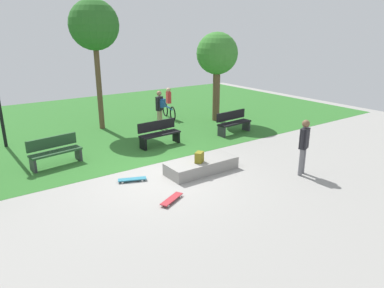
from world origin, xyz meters
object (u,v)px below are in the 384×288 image
at_px(skater_performing_trick, 304,143).
at_px(tree_young_birch, 217,55).
at_px(skateboard_by_ledge, 172,199).
at_px(backpack_on_ledge, 199,157).
at_px(skateboard_spare, 132,179).
at_px(tree_leaning_ash, 94,26).
at_px(concrete_ledge, 202,166).
at_px(park_bench_near_lamppost, 55,151).
at_px(park_bench_center_lawn, 233,122).
at_px(cyclist_on_bicycle, 169,105).
at_px(park_bench_far_right, 159,133).
at_px(pedestrian_with_backpack, 160,106).

distance_m(skater_performing_trick, tree_young_birch, 7.26).
height_order(skateboard_by_ledge, tree_young_birch, tree_young_birch).
bearing_deg(backpack_on_ledge, tree_young_birch, 13.86).
distance_m(skateboard_spare, tree_leaning_ash, 7.44).
height_order(skater_performing_trick, skateboard_spare, skater_performing_trick).
xyz_separation_m(concrete_ledge, park_bench_near_lamppost, (-3.48, 3.11, 0.30)).
relative_size(park_bench_center_lawn, cyclist_on_bicycle, 0.91).
bearing_deg(backpack_on_ledge, skater_performing_trick, -68.67).
bearing_deg(skateboard_by_ledge, cyclist_on_bicycle, 58.79).
relative_size(skateboard_by_ledge, tree_young_birch, 0.20).
height_order(skater_performing_trick, park_bench_far_right, skater_performing_trick).
bearing_deg(tree_young_birch, skateboard_spare, -146.91).
xyz_separation_m(tree_young_birch, pedestrian_with_backpack, (-2.90, 0.26, -2.05)).
xyz_separation_m(concrete_ledge, tree_leaning_ash, (-0.60, 6.50, 4.08)).
relative_size(skater_performing_trick, cyclist_on_bicycle, 0.93).
height_order(backpack_on_ledge, park_bench_far_right, park_bench_far_right).
xyz_separation_m(concrete_ledge, skater_performing_trick, (2.31, -1.89, 0.79)).
relative_size(park_bench_center_lawn, tree_young_birch, 0.40).
distance_m(skateboard_by_ledge, park_bench_far_right, 4.63).
xyz_separation_m(skateboard_spare, park_bench_near_lamppost, (-1.42, 2.57, 0.42)).
bearing_deg(backpack_on_ledge, skateboard_spare, 127.96).
distance_m(park_bench_far_right, tree_leaning_ash, 5.24).
bearing_deg(park_bench_center_lawn, park_bench_near_lamppost, 175.92).
bearing_deg(skateboard_by_ledge, skateboard_spare, 98.83).
height_order(concrete_ledge, cyclist_on_bicycle, cyclist_on_bicycle).
distance_m(park_bench_near_lamppost, cyclist_on_bicycle, 7.06).
height_order(park_bench_center_lawn, pedestrian_with_backpack, pedestrian_with_backpack).
relative_size(concrete_ledge, park_bench_near_lamppost, 1.35).
distance_m(tree_young_birch, tree_leaning_ash, 5.43).
bearing_deg(park_bench_center_lawn, tree_young_birch, 69.42).
xyz_separation_m(backpack_on_ledge, tree_leaning_ash, (-0.43, 6.61, 3.74)).
bearing_deg(skateboard_by_ledge, concrete_ledge, 32.68).
relative_size(skateboard_spare, park_bench_near_lamppost, 0.50).
distance_m(tree_young_birch, cyclist_on_bicycle, 3.33).
relative_size(park_bench_far_right, tree_leaning_ash, 0.30).
height_order(backpack_on_ledge, tree_young_birch, tree_young_birch).
distance_m(concrete_ledge, pedestrian_with_backpack, 5.29).
distance_m(park_bench_far_right, cyclist_on_bicycle, 4.25).
height_order(park_bench_far_right, park_bench_center_lawn, same).
distance_m(concrete_ledge, park_bench_near_lamppost, 4.68).
relative_size(skateboard_spare, park_bench_center_lawn, 0.50).
bearing_deg(concrete_ledge, park_bench_near_lamppost, 138.19).
distance_m(skateboard_spare, pedestrian_with_backpack, 5.78).
bearing_deg(park_bench_far_right, tree_young_birch, 23.14).
bearing_deg(skateboard_spare, skateboard_by_ledge, -81.17).
bearing_deg(park_bench_near_lamppost, pedestrian_with_backpack, 20.89).
distance_m(tree_leaning_ash, pedestrian_with_backpack, 4.17).
xyz_separation_m(skater_performing_trick, park_bench_far_right, (-2.07, 4.87, -0.50)).
height_order(park_bench_far_right, cyclist_on_bicycle, cyclist_on_bicycle).
height_order(concrete_ledge, park_bench_center_lawn, park_bench_center_lawn).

